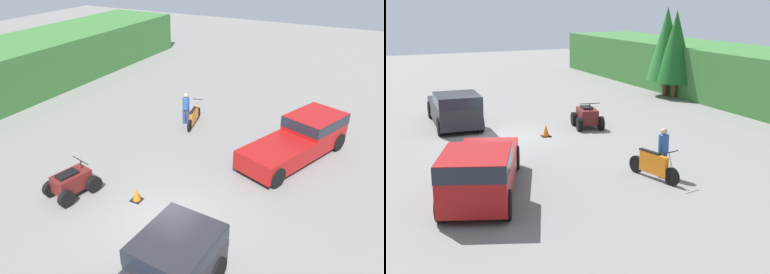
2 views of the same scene
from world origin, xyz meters
TOP-DOWN VIEW (x-y plane):
  - ground_plane at (0.00, 0.00)m, footprint 80.00×80.00m
  - tree_left at (-6.03, 12.77)m, footprint 2.48×2.48m
  - tree_mid_left at (-5.13, 12.86)m, footprint 2.38×2.38m
  - pickup_truck_red at (7.26, -2.78)m, footprint 6.12×3.93m
  - pickup_truck_second at (-2.81, -1.45)m, footprint 5.38×2.38m
  - dirt_bike at (7.90, 3.11)m, footprint 2.33×0.77m
  - quad_atv at (-0.01, 4.33)m, footprint 2.11×1.62m
  - rider_person at (7.80, 3.55)m, footprint 0.47×0.47m
  - traffic_cone at (0.79, 1.87)m, footprint 0.42×0.42m

SIDE VIEW (x-z plane):
  - ground_plane at x=0.00m, z-range 0.00..0.00m
  - traffic_cone at x=0.79m, z-range -0.02..0.53m
  - dirt_bike at x=7.90m, z-range -0.10..1.07m
  - quad_atv at x=-0.01m, z-range -0.13..1.16m
  - pickup_truck_second at x=-2.81m, z-range 0.06..1.81m
  - pickup_truck_red at x=7.26m, z-range 0.06..1.82m
  - rider_person at x=7.80m, z-range 0.08..1.83m
  - tree_mid_left at x=-5.13m, z-range 0.48..5.89m
  - tree_left at x=-6.03m, z-range 0.50..6.12m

